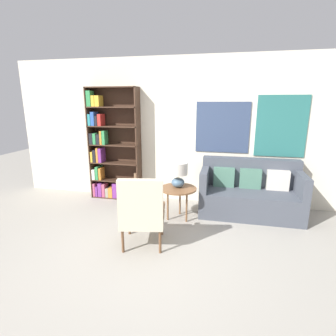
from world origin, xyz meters
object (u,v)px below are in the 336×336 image
armchair (142,211)px  couch (250,194)px  side_table (178,191)px  table_lamp (178,172)px  bookshelf (109,150)px

armchair → couch: armchair is taller
couch → side_table: size_ratio=2.79×
couch → table_lamp: bearing=-159.1°
armchair → table_lamp: size_ratio=2.37×
armchair → couch: bearing=45.4°
side_table → table_lamp: table_lamp is taller
bookshelf → table_lamp: bookshelf is taller
side_table → table_lamp: size_ratio=1.44×
table_lamp → side_table: bearing=-71.8°
armchair → side_table: 1.04m
bookshelf → armchair: bearing=-54.4°
bookshelf → couch: bearing=-5.0°
bookshelf → table_lamp: (1.52, -0.68, -0.20)m
side_table → table_lamp: (-0.01, 0.04, 0.30)m
bookshelf → side_table: bookshelf is taller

